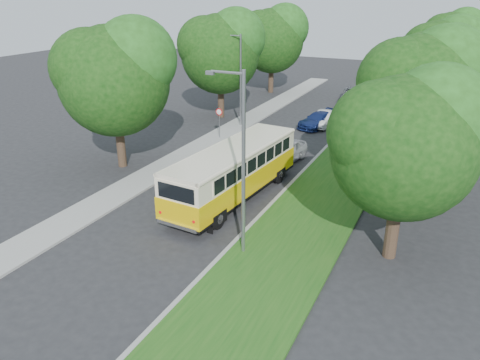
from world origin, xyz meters
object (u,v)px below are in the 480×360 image
at_px(lamppost_far, 240,77).
at_px(car_blue, 319,120).
at_px(car_grey, 354,95).
at_px(car_silver, 284,152).
at_px(vintage_bus, 234,173).
at_px(car_white, 325,119).
at_px(lamppost_near, 241,160).

distance_m(lamppost_far, car_blue, 7.52).
relative_size(car_blue, car_grey, 0.86).
distance_m(car_silver, car_blue, 9.28).
bearing_deg(lamppost_far, car_blue, 21.95).
relative_size(car_silver, car_blue, 0.97).
bearing_deg(car_blue, vintage_bus, -70.18).
xyz_separation_m(car_blue, car_grey, (0.47, 10.80, 0.07)).
xyz_separation_m(lamppost_far, car_grey, (6.65, 13.29, -3.41)).
bearing_deg(car_blue, car_silver, -67.68).
xyz_separation_m(car_white, car_grey, (0.15, 10.26, 0.07)).
height_order(lamppost_near, car_blue, lamppost_near).
height_order(lamppost_near, car_white, lamppost_near).
relative_size(lamppost_near, lamppost_far, 1.07).
height_order(car_silver, car_grey, car_silver).
bearing_deg(vintage_bus, car_silver, 91.30).
relative_size(car_white, car_grey, 0.76).
bearing_deg(vintage_bus, lamppost_near, -55.43).
distance_m(lamppost_far, car_grey, 15.25).
bearing_deg(vintage_bus, car_blue, 94.74).
bearing_deg(car_blue, lamppost_near, -62.45).
height_order(vintage_bus, car_grey, vintage_bus).
distance_m(vintage_bus, car_silver, 6.80).
bearing_deg(car_white, car_grey, 94.03).
distance_m(car_white, car_grey, 10.26).
relative_size(car_silver, car_grey, 0.84).
height_order(lamppost_far, car_silver, lamppost_far).
bearing_deg(car_white, car_blue, -115.33).
xyz_separation_m(lamppost_near, car_grey, (-2.25, 31.79, -3.66)).
distance_m(lamppost_far, car_silver, 10.00).
bearing_deg(car_white, car_silver, -84.91).
relative_size(lamppost_near, car_silver, 1.87).
distance_m(lamppost_near, car_grey, 32.08).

